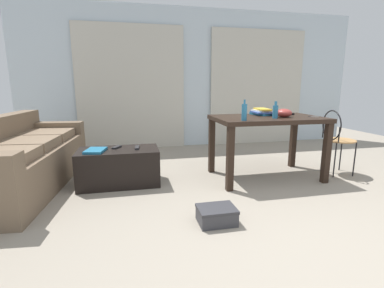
{
  "coord_description": "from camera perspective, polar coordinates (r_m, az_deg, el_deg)",
  "views": [
    {
      "loc": [
        -1.24,
        -1.57,
        1.13
      ],
      "look_at": [
        -0.5,
        1.73,
        0.42
      ],
      "focal_mm": 26.26,
      "sensor_mm": 36.0,
      "label": 1
    }
  ],
  "objects": [
    {
      "name": "bottle_near",
      "position": [
        3.34,
        16.57,
        6.38
      ],
      "size": [
        0.06,
        0.06,
        0.19
      ],
      "color": "teal",
      "rests_on": "craft_table"
    },
    {
      "name": "wire_chair",
      "position": [
        3.98,
        27.16,
        1.67
      ],
      "size": [
        0.38,
        0.39,
        0.83
      ],
      "color": "#B7844C",
      "rests_on": "ground"
    },
    {
      "name": "scissors",
      "position": [
        3.66,
        23.19,
        5.13
      ],
      "size": [
        0.12,
        0.1,
        0.0
      ],
      "color": "#9EA0A5",
      "rests_on": "craft_table"
    },
    {
      "name": "ground_plane",
      "position": [
        3.43,
        9.51,
        -7.52
      ],
      "size": [
        8.71,
        8.71,
        0.0
      ],
      "primitive_type": "plane",
      "color": "gray"
    },
    {
      "name": "book_stack",
      "position": [
        3.69,
        14.07,
        6.35
      ],
      "size": [
        0.25,
        0.33,
        0.08
      ],
      "color": "#1E668C",
      "rests_on": "craft_table"
    },
    {
      "name": "shoebox",
      "position": [
        2.42,
        5.01,
        -14.17
      ],
      "size": [
        0.31,
        0.24,
        0.14
      ],
      "color": "#38383D",
      "rests_on": "ground"
    },
    {
      "name": "magazine",
      "position": [
        3.25,
        -19.02,
        -1.26
      ],
      "size": [
        0.24,
        0.3,
        0.03
      ],
      "primitive_type": "cube",
      "rotation": [
        0.0,
        0.0,
        -0.2
      ],
      "color": "#1E668C",
      "rests_on": "coffee_table"
    },
    {
      "name": "bowl",
      "position": [
        3.51,
        18.18,
        6.02
      ],
      "size": [
        0.18,
        0.18,
        0.1
      ],
      "primitive_type": "ellipsoid",
      "color": "#9E3833",
      "rests_on": "craft_table"
    },
    {
      "name": "bottle_far",
      "position": [
        3.05,
        10.57,
        6.41
      ],
      "size": [
        0.06,
        0.06,
        0.22
      ],
      "color": "teal",
      "rests_on": "craft_table"
    },
    {
      "name": "curtains",
      "position": [
        5.26,
        1.1,
        11.29
      ],
      "size": [
        4.24,
        0.03,
        2.15
      ],
      "color": "beige",
      "rests_on": "ground"
    },
    {
      "name": "couch",
      "position": [
        3.63,
        -31.52,
        -2.83
      ],
      "size": [
        1.0,
        2.16,
        0.78
      ],
      "color": "brown",
      "rests_on": "ground"
    },
    {
      "name": "coffee_table",
      "position": [
        3.34,
        -14.61,
        -4.51
      ],
      "size": [
        0.9,
        0.48,
        0.41
      ],
      "color": "black",
      "rests_on": "ground"
    },
    {
      "name": "tv_remote_primary",
      "position": [
        3.36,
        -15.05,
        -0.63
      ],
      "size": [
        0.11,
        0.15,
        0.02
      ],
      "primitive_type": "cube",
      "rotation": [
        0.0,
        0.0,
        -0.5
      ],
      "color": "#232326",
      "rests_on": "coffee_table"
    },
    {
      "name": "tv_remote_on_table",
      "position": [
        3.87,
        18.99,
        5.89
      ],
      "size": [
        0.06,
        0.19,
        0.02
      ],
      "primitive_type": "cube",
      "rotation": [
        0.0,
        0.0,
        0.1
      ],
      "color": "black",
      "rests_on": "craft_table"
    },
    {
      "name": "craft_table",
      "position": [
        3.52,
        15.0,
        3.67
      ],
      "size": [
        1.28,
        0.79,
        0.76
      ],
      "color": "black",
      "rests_on": "ground"
    },
    {
      "name": "tv_remote_secondary",
      "position": [
        3.29,
        -11.1,
        -0.7
      ],
      "size": [
        0.06,
        0.18,
        0.02
      ],
      "primitive_type": "cube",
      "rotation": [
        0.0,
        0.0,
        -0.09
      ],
      "color": "#232326",
      "rests_on": "coffee_table"
    },
    {
      "name": "wall_back",
      "position": [
        5.35,
        0.88,
        13.04
      ],
      "size": [
        6.2,
        0.1,
        2.47
      ],
      "primitive_type": "cube",
      "color": "silver",
      "rests_on": "ground"
    }
  ]
}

